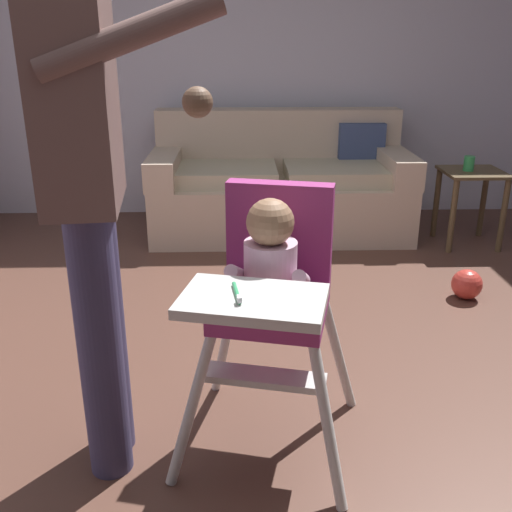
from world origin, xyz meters
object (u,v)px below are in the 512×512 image
at_px(high_chair, 272,279).
at_px(couch, 281,186).
at_px(side_table, 471,191).
at_px(toy_ball, 467,284).
at_px(adult_standing, 88,185).
at_px(sippy_cup, 469,163).

bearing_deg(high_chair, couch, -171.47).
distance_m(couch, side_table, 1.33).
xyz_separation_m(high_chair, toy_ball, (1.16, 1.18, -0.55)).
distance_m(adult_standing, toy_ball, 2.29).
bearing_deg(couch, toy_ball, 36.93).
distance_m(adult_standing, sippy_cup, 2.96).
relative_size(couch, high_chair, 2.00).
height_order(high_chair, side_table, high_chair).
xyz_separation_m(high_chair, adult_standing, (-0.55, -0.06, 0.33)).
relative_size(side_table, sippy_cup, 5.20).
bearing_deg(adult_standing, toy_ball, 29.85).
bearing_deg(toy_ball, high_chair, -134.29).
height_order(side_table, sippy_cup, sippy_cup).
distance_m(side_table, sippy_cup, 0.19).
distance_m(high_chair, toy_ball, 1.74).
height_order(couch, adult_standing, adult_standing).
distance_m(couch, adult_standing, 2.70).
distance_m(high_chair, sippy_cup, 2.54).
bearing_deg(side_table, couch, 164.29).
relative_size(couch, sippy_cup, 18.52).
bearing_deg(high_chair, side_table, 157.94).
height_order(high_chair, adult_standing, adult_standing).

